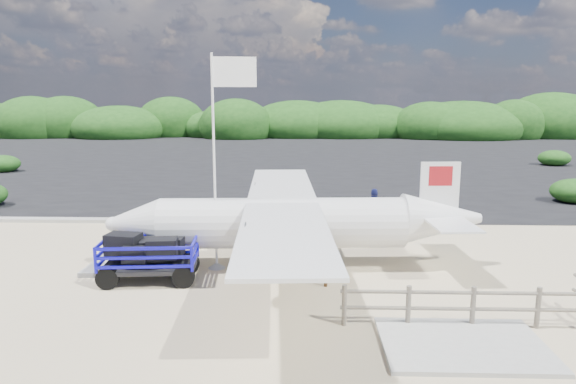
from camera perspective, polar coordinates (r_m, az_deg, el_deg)
name	(u,v)px	position (r m, az deg, el deg)	size (l,w,h in m)	color
ground	(243,259)	(17.39, -5.01, -7.43)	(160.00, 160.00, 0.00)	beige
asphalt_apron	(282,157)	(46.78, -0.65, 3.86)	(90.00, 50.00, 0.04)	#B2B2B2
lagoon	(5,244)	(21.72, -28.89, -5.09)	(9.00, 7.00, 0.40)	#B2B2B2
walkway_pad	(463,347)	(12.21, 18.86, -15.98)	(3.50, 2.50, 0.10)	#B2B2B2
vegetation_band	(290,137)	(71.66, 0.23, 6.12)	(124.00, 8.00, 4.40)	#B2B2B2
fence	(472,327)	(13.21, 19.72, -13.94)	(6.40, 2.00, 1.10)	#B2B2B2
baggage_cart	(150,281)	(15.87, -15.03, -9.53)	(2.97, 1.70, 1.49)	#100CBE
flagpole	(217,268)	(16.63, -7.90, -8.34)	(1.33, 0.55, 6.63)	white
signboard	(302,283)	(15.16, 1.62, -10.11)	(1.59, 0.15, 1.31)	#4C3015
crew_a	(201,224)	(18.91, -9.68, -3.53)	(0.59, 0.39, 1.62)	navy
crew_b	(269,202)	(21.77, -2.16, -1.08)	(0.96, 0.75, 1.97)	navy
crew_c	(374,212)	(20.27, 9.57, -2.23)	(1.09, 0.46, 1.87)	navy
aircraft_large	(438,167)	(41.65, 16.29, 2.64)	(14.19, 14.19, 4.26)	#B2B2B2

